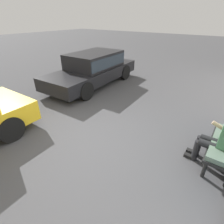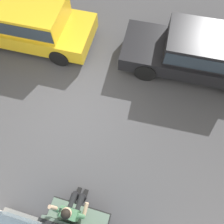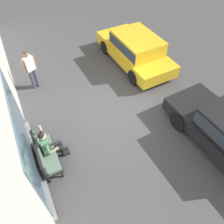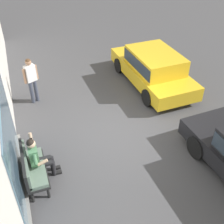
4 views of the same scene
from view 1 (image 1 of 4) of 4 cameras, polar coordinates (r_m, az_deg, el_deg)
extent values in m
plane|color=#424244|center=(4.49, -8.49, -8.82)|extent=(60.00, 60.00, 0.00)
cylinder|color=black|center=(3.87, 27.87, -16.22)|extent=(0.07, 0.07, 0.37)
cylinder|color=black|center=(4.89, 30.74, -6.96)|extent=(0.07, 0.07, 0.37)
cube|color=black|center=(4.25, 32.76, -9.53)|extent=(1.41, 0.55, 0.06)
cylinder|color=black|center=(4.00, 29.31, -9.49)|extent=(0.15, 0.42, 0.15)
cylinder|color=black|center=(4.15, 25.67, -11.28)|extent=(0.12, 0.12, 0.48)
cube|color=black|center=(4.28, 24.03, -13.08)|extent=(0.10, 0.24, 0.07)
cylinder|color=black|center=(4.15, 29.74, -8.16)|extent=(0.15, 0.42, 0.15)
cylinder|color=black|center=(4.29, 26.23, -9.93)|extent=(0.12, 0.12, 0.48)
cube|color=black|center=(4.42, 24.63, -11.73)|extent=(0.10, 0.24, 0.07)
cube|color=black|center=(4.08, 32.39, -9.67)|extent=(0.34, 0.24, 0.14)
cylinder|color=tan|center=(4.18, 31.48, -3.88)|extent=(0.08, 0.27, 0.17)
cube|color=black|center=(7.87, -6.32, 12.40)|extent=(4.66, 1.96, 0.50)
cube|color=black|center=(7.87, -5.67, 16.61)|extent=(2.45, 1.65, 0.61)
cube|color=#28333D|center=(7.87, -5.67, 16.61)|extent=(2.41, 1.68, 0.43)
cylinder|color=black|center=(6.40, -8.47, 6.74)|extent=(0.68, 0.21, 0.68)
cylinder|color=black|center=(7.55, -18.13, 9.10)|extent=(0.68, 0.21, 0.68)
cylinder|color=black|center=(8.59, 4.30, 12.77)|extent=(0.68, 0.21, 0.68)
cylinder|color=black|center=(9.48, -4.73, 14.30)|extent=(0.68, 0.21, 0.68)
cylinder|color=black|center=(4.89, -30.16, -4.91)|extent=(0.64, 0.20, 0.64)
camera|label=2|loc=(5.35, 59.92, 56.78)|focal=35.00mm
camera|label=3|loc=(8.26, 50.87, 46.15)|focal=35.00mm
camera|label=4|loc=(9.39, 48.19, 41.71)|focal=45.00mm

